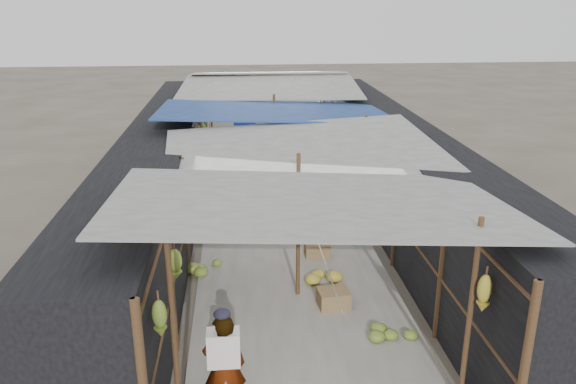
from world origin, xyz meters
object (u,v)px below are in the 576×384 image
object	(u,v)px
black_basin	(325,228)
vendor_seated	(332,176)
crate_near	(333,299)
shopper_blue	(254,163)
vendor_elderly	(224,366)

from	to	relation	value
black_basin	vendor_seated	bearing A→B (deg)	77.52
crate_near	shopper_blue	bearing A→B (deg)	93.93
crate_near	vendor_elderly	world-z (taller)	vendor_elderly
shopper_blue	vendor_seated	xyz separation A→B (m)	(2.10, -0.48, -0.31)
black_basin	shopper_blue	bearing A→B (deg)	113.63
crate_near	vendor_elderly	distance (m)	3.09
black_basin	vendor_seated	xyz separation A→B (m)	(0.63, 2.86, 0.31)
black_basin	shopper_blue	distance (m)	3.70
crate_near	black_basin	bearing A→B (deg)	78.17
crate_near	vendor_elderly	size ratio (longest dim) A/B	0.36
crate_near	black_basin	distance (m)	3.27
vendor_elderly	shopper_blue	bearing A→B (deg)	-97.45
black_basin	vendor_elderly	bearing A→B (deg)	-110.57
black_basin	vendor_elderly	xyz separation A→B (m)	(-2.14, -5.71, 0.64)
black_basin	vendor_elderly	world-z (taller)	vendor_elderly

